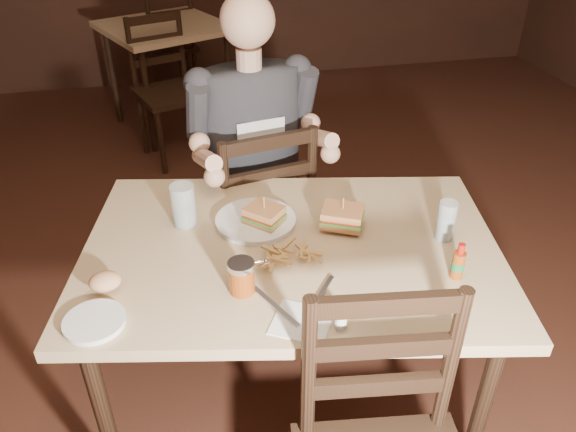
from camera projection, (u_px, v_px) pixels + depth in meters
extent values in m
plane|color=#321810|center=(335.00, 343.00, 2.45)|extent=(7.00, 7.00, 0.00)
cube|color=tan|center=(291.00, 251.00, 1.77)|extent=(1.44, 1.10, 0.04)
cylinder|color=black|center=(107.00, 425.00, 1.68)|extent=(0.05, 0.05, 0.73)
cylinder|color=black|center=(150.00, 278.00, 2.26)|extent=(0.05, 0.05, 0.73)
cylinder|color=black|center=(479.00, 419.00, 1.70)|extent=(0.05, 0.05, 0.73)
cylinder|color=black|center=(427.00, 274.00, 2.27)|extent=(0.05, 0.05, 0.73)
cube|color=tan|center=(164.00, 27.00, 3.98)|extent=(1.05, 1.05, 0.04)
cylinder|color=black|center=(149.00, 102.00, 3.82)|extent=(0.04, 0.04, 0.73)
cylinder|color=black|center=(113.00, 76.00, 4.25)|extent=(0.04, 0.04, 0.73)
cylinder|color=black|center=(229.00, 83.00, 4.13)|extent=(0.04, 0.04, 0.73)
cylinder|color=black|center=(188.00, 61.00, 4.57)|extent=(0.04, 0.04, 0.73)
cylinder|color=white|center=(256.00, 222.00, 1.86)|extent=(0.30, 0.30, 0.01)
ellipsoid|color=maroon|center=(328.00, 225.00, 1.82)|extent=(0.06, 0.06, 0.01)
cylinder|color=silver|center=(184.00, 205.00, 1.82)|extent=(0.09, 0.09, 0.14)
cylinder|color=silver|center=(446.00, 221.00, 1.76)|extent=(0.07, 0.07, 0.13)
cube|color=white|center=(302.00, 322.00, 1.47)|extent=(0.20, 0.19, 0.00)
cube|color=silver|center=(271.00, 303.00, 1.53)|extent=(0.11, 0.21, 0.01)
cube|color=silver|center=(321.00, 295.00, 1.55)|extent=(0.12, 0.15, 0.01)
cylinder|color=white|center=(95.00, 323.00, 1.46)|extent=(0.19, 0.19, 0.01)
ellipsoid|color=tan|center=(105.00, 281.00, 1.55)|extent=(0.10, 0.09, 0.05)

